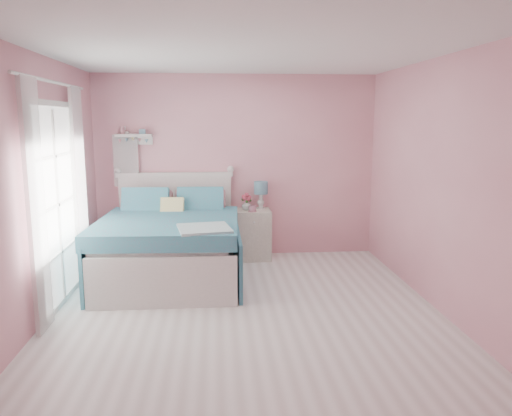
{
  "coord_description": "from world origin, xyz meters",
  "views": [
    {
      "loc": [
        -0.29,
        -4.93,
        1.96
      ],
      "look_at": [
        0.2,
        1.2,
        0.87
      ],
      "focal_mm": 35.0,
      "sensor_mm": 36.0,
      "label": 1
    }
  ],
  "objects": [
    {
      "name": "curtain_far",
      "position": [
        -1.92,
        1.14,
        1.18
      ],
      "size": [
        0.04,
        0.4,
        2.32
      ],
      "primitive_type": "cube",
      "color": "white",
      "rests_on": "floor"
    },
    {
      "name": "vase",
      "position": [
        0.13,
        2.0,
        0.78
      ],
      "size": [
        0.17,
        0.17,
        0.14
      ],
      "primitive_type": "imported",
      "rotation": [
        0.0,
        0.0,
        -0.37
      ],
      "color": "silver",
      "rests_on": "nightstand"
    },
    {
      "name": "floor",
      "position": [
        0.0,
        0.0,
        0.0
      ],
      "size": [
        4.5,
        4.5,
        0.0
      ],
      "primitive_type": "plane",
      "color": "silver",
      "rests_on": "ground"
    },
    {
      "name": "bed",
      "position": [
        -0.88,
        1.19,
        0.41
      ],
      "size": [
        1.74,
        2.15,
        1.23
      ],
      "rotation": [
        0.0,
        0.0,
        -0.04
      ],
      "color": "silver",
      "rests_on": "floor"
    },
    {
      "name": "roses",
      "position": [
        0.13,
        1.99,
        0.89
      ],
      "size": [
        0.14,
        0.11,
        0.12
      ],
      "color": "#C6435B",
      "rests_on": "vase"
    },
    {
      "name": "nightstand",
      "position": [
        0.22,
        1.99,
        0.35
      ],
      "size": [
        0.49,
        0.48,
        0.71
      ],
      "color": "beige",
      "rests_on": "floor"
    },
    {
      "name": "french_door",
      "position": [
        -1.97,
        0.4,
        1.07
      ],
      "size": [
        0.04,
        1.32,
        2.16
      ],
      "color": "silver",
      "rests_on": "floor"
    },
    {
      "name": "hanging_dress",
      "position": [
        -1.55,
        2.18,
        1.4
      ],
      "size": [
        0.34,
        0.03,
        0.72
      ],
      "primitive_type": "cube",
      "color": "white",
      "rests_on": "room_shell"
    },
    {
      "name": "teacup",
      "position": [
        0.2,
        1.85,
        0.75
      ],
      "size": [
        0.12,
        0.12,
        0.09
      ],
      "primitive_type": "imported",
      "rotation": [
        0.0,
        0.0,
        -0.07
      ],
      "color": "#BE7F95",
      "rests_on": "nightstand"
    },
    {
      "name": "table_lamp",
      "position": [
        0.34,
        2.08,
        0.98
      ],
      "size": [
        0.2,
        0.2,
        0.39
      ],
      "color": "white",
      "rests_on": "nightstand"
    },
    {
      "name": "room_shell",
      "position": [
        0.0,
        0.0,
        1.58
      ],
      "size": [
        4.5,
        4.5,
        4.5
      ],
      "color": "#D08393",
      "rests_on": "floor"
    },
    {
      "name": "curtain_near",
      "position": [
        -1.92,
        -0.34,
        1.18
      ],
      "size": [
        0.04,
        0.4,
        2.32
      ],
      "primitive_type": "cube",
      "color": "white",
      "rests_on": "floor"
    },
    {
      "name": "wall_shelf",
      "position": [
        -1.43,
        2.19,
        1.73
      ],
      "size": [
        0.5,
        0.15,
        0.25
      ],
      "color": "silver",
      "rests_on": "room_shell"
    }
  ]
}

